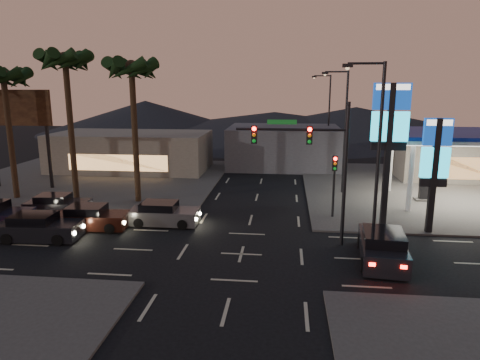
# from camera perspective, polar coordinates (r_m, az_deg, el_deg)

# --- Properties ---
(ground) EXTENTS (140.00, 140.00, 0.00)m
(ground) POSITION_cam_1_polar(r_m,az_deg,el_deg) (23.23, 0.17, -9.85)
(ground) COLOR black
(ground) RESTS_ON ground
(corner_lot_ne) EXTENTS (24.00, 24.00, 0.12)m
(corner_lot_ne) POSITION_cam_1_polar(r_m,az_deg,el_deg) (40.78, 25.72, -1.20)
(corner_lot_ne) COLOR #47443F
(corner_lot_ne) RESTS_ON ground
(corner_lot_nw) EXTENTS (24.00, 24.00, 0.12)m
(corner_lot_nw) POSITION_cam_1_polar(r_m,az_deg,el_deg) (42.50, -19.40, -0.15)
(corner_lot_nw) COLOR #47443F
(corner_lot_nw) RESTS_ON ground
(gas_station) EXTENTS (12.20, 8.20, 5.47)m
(gas_station) POSITION_cam_1_polar(r_m,az_deg,el_deg) (36.29, 28.53, 5.04)
(gas_station) COLOR silver
(gas_station) RESTS_ON ground
(convenience_store) EXTENTS (10.00, 6.00, 4.00)m
(convenience_store) POSITION_cam_1_polar(r_m,az_deg,el_deg) (45.72, 26.28, 2.59)
(convenience_store) COLOR #726B5B
(convenience_store) RESTS_ON ground
(pylon_sign_tall) EXTENTS (2.20, 0.35, 9.00)m
(pylon_sign_tall) POSITION_cam_1_polar(r_m,az_deg,el_deg) (27.70, 19.34, 6.74)
(pylon_sign_tall) COLOR black
(pylon_sign_tall) RESTS_ON ground
(pylon_sign_short) EXTENTS (1.60, 0.35, 7.00)m
(pylon_sign_short) POSITION_cam_1_polar(r_m,az_deg,el_deg) (27.63, 24.60, 2.66)
(pylon_sign_short) COLOR black
(pylon_sign_short) RESTS_ON ground
(traffic_signal_mast) EXTENTS (6.10, 0.39, 8.00)m
(traffic_signal_mast) POSITION_cam_1_polar(r_m,az_deg,el_deg) (23.69, 9.79, 3.55)
(traffic_signal_mast) COLOR black
(traffic_signal_mast) RESTS_ON ground
(pedestal_signal) EXTENTS (0.32, 0.39, 4.30)m
(pedestal_signal) POSITION_cam_1_polar(r_m,az_deg,el_deg) (29.15, 12.46, 0.49)
(pedestal_signal) COLOR black
(pedestal_signal) RESTS_ON ground
(streetlight_near) EXTENTS (2.14, 0.25, 10.00)m
(streetlight_near) POSITION_cam_1_polar(r_m,az_deg,el_deg) (23.04, 17.55, 4.14)
(streetlight_near) COLOR black
(streetlight_near) RESTS_ON ground
(streetlight_mid) EXTENTS (2.14, 0.25, 10.00)m
(streetlight_mid) POSITION_cam_1_polar(r_m,az_deg,el_deg) (35.80, 13.56, 7.14)
(streetlight_mid) COLOR black
(streetlight_mid) RESTS_ON ground
(streetlight_far) EXTENTS (2.14, 0.25, 10.00)m
(streetlight_far) POSITION_cam_1_polar(r_m,az_deg,el_deg) (49.68, 11.55, 8.63)
(streetlight_far) COLOR black
(streetlight_far) RESTS_ON ground
(palm_a) EXTENTS (4.41, 4.41, 10.86)m
(palm_a) POSITION_cam_1_polar(r_m,az_deg,el_deg) (32.86, -14.21, 13.15)
(palm_a) COLOR black
(palm_a) RESTS_ON ground
(palm_b) EXTENTS (4.41, 4.41, 11.46)m
(palm_b) POSITION_cam_1_polar(r_m,az_deg,el_deg) (34.90, -22.20, 13.45)
(palm_b) COLOR black
(palm_b) RESTS_ON ground
(palm_c) EXTENTS (4.41, 4.41, 10.26)m
(palm_c) POSITION_cam_1_polar(r_m,az_deg,el_deg) (37.47, -28.94, 11.04)
(palm_c) COLOR black
(palm_c) RESTS_ON ground
(billboard) EXTENTS (6.00, 0.30, 8.50)m
(billboard) POSITION_cam_1_polar(r_m,az_deg,el_deg) (41.29, -27.53, 7.62)
(billboard) COLOR black
(billboard) RESTS_ON ground
(building_far_west) EXTENTS (16.00, 8.00, 4.00)m
(building_far_west) POSITION_cam_1_polar(r_m,az_deg,el_deg) (46.81, -14.23, 3.70)
(building_far_west) COLOR #726B5B
(building_far_west) RESTS_ON ground
(building_far_mid) EXTENTS (12.00, 9.00, 4.40)m
(building_far_mid) POSITION_cam_1_polar(r_m,az_deg,el_deg) (47.84, 5.84, 4.44)
(building_far_mid) COLOR #4C4C51
(building_far_mid) RESTS_ON ground
(hill_left) EXTENTS (40.00, 40.00, 6.00)m
(hill_left) POSITION_cam_1_polar(r_m,az_deg,el_deg) (86.01, -12.45, 8.29)
(hill_left) COLOR black
(hill_left) RESTS_ON ground
(hill_right) EXTENTS (50.00, 50.00, 5.00)m
(hill_right) POSITION_cam_1_polar(r_m,az_deg,el_deg) (82.61, 15.17, 7.64)
(hill_right) COLOR black
(hill_right) RESTS_ON ground
(hill_center) EXTENTS (60.00, 60.00, 4.00)m
(hill_center) POSITION_cam_1_polar(r_m,az_deg,el_deg) (81.69, 4.61, 7.63)
(hill_center) COLOR black
(hill_center) RESTS_ON ground
(car_lane_a_front) EXTENTS (4.86, 2.25, 1.55)m
(car_lane_a_front) POSITION_cam_1_polar(r_m,az_deg,el_deg) (27.69, -25.28, -5.79)
(car_lane_a_front) COLOR black
(car_lane_a_front) RESTS_ON ground
(car_lane_a_mid) EXTENTS (4.69, 2.17, 1.50)m
(car_lane_a_mid) POSITION_cam_1_polar(r_m,az_deg,el_deg) (28.53, -19.27, -4.81)
(car_lane_a_mid) COLOR black
(car_lane_a_mid) RESTS_ON ground
(car_lane_b_front) EXTENTS (4.59, 1.96, 1.49)m
(car_lane_b_front) POSITION_cam_1_polar(r_m,az_deg,el_deg) (28.19, -10.22, -4.50)
(car_lane_b_front) COLOR #555558
(car_lane_b_front) RESTS_ON ground
(car_lane_b_mid) EXTENTS (4.51, 2.22, 1.43)m
(car_lane_b_mid) POSITION_cam_1_polar(r_m,az_deg,el_deg) (32.52, -23.20, -3.10)
(car_lane_b_mid) COLOR black
(car_lane_b_mid) RESTS_ON ground
(suv_station) EXTENTS (2.64, 5.24, 1.68)m
(suv_station) POSITION_cam_1_polar(r_m,az_deg,el_deg) (23.23, 18.44, -8.45)
(suv_station) COLOR black
(suv_station) RESTS_ON ground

